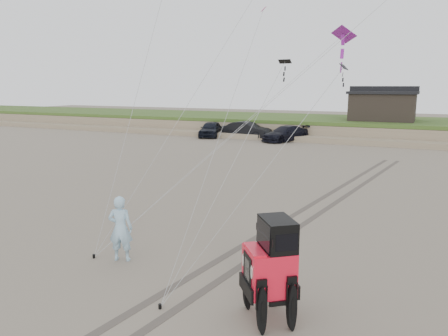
{
  "coord_description": "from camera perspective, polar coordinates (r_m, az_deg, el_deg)",
  "views": [
    {
      "loc": [
        6.08,
        -9.16,
        5.15
      ],
      "look_at": [
        0.43,
        3.0,
        2.6
      ],
      "focal_mm": 35.0,
      "sensor_mm": 36.0,
      "label": 1
    }
  ],
  "objects": [
    {
      "name": "stake_aux",
      "position": [
        10.81,
        -8.36,
        -17.45
      ],
      "size": [
        0.08,
        0.08,
        0.12
      ],
      "primitive_type": "cylinder",
      "color": "black",
      "rests_on": "ground"
    },
    {
      "name": "man",
      "position": [
        13.35,
        -13.36,
        -7.69
      ],
      "size": [
        0.84,
        0.69,
        1.98
      ],
      "primitive_type": "imported",
      "rotation": [
        0.0,
        0.0,
        3.49
      ],
      "color": "#82ADC9",
      "rests_on": "ground"
    },
    {
      "name": "truck_a",
      "position": [
        44.34,
        -1.73,
        5.09
      ],
      "size": [
        2.93,
        4.91,
        1.57
      ],
      "primitive_type": "imported",
      "rotation": [
        0.0,
        0.0,
        0.25
      ],
      "color": "black",
      "rests_on": "ground"
    },
    {
      "name": "cabin",
      "position": [
        46.38,
        20.04,
        7.75
      ],
      "size": [
        6.4,
        5.4,
        3.35
      ],
      "color": "black",
      "rests_on": "dune_ridge"
    },
    {
      "name": "tire_tracks",
      "position": [
        18.38,
        11.13,
        -5.71
      ],
      "size": [
        5.22,
        29.74,
        0.01
      ],
      "color": "#4C443D",
      "rests_on": "ground"
    },
    {
      "name": "jeep",
      "position": [
        9.97,
        5.87,
        -14.33
      ],
      "size": [
        5.26,
        4.75,
        1.86
      ],
      "primitive_type": null,
      "rotation": [
        0.0,
        0.0,
        -0.91
      ],
      "color": "red",
      "rests_on": "ground"
    },
    {
      "name": "truck_c",
      "position": [
        41.12,
        8.02,
        4.47
      ],
      "size": [
        4.06,
        5.36,
        1.44
      ],
      "primitive_type": "imported",
      "rotation": [
        0.0,
        0.0,
        -0.47
      ],
      "color": "black",
      "rests_on": "ground"
    },
    {
      "name": "stake_main",
      "position": [
        14.03,
        -16.64,
        -10.98
      ],
      "size": [
        0.08,
        0.08,
        0.12
      ],
      "primitive_type": "cylinder",
      "color": "black",
      "rests_on": "ground"
    },
    {
      "name": "truck_b",
      "position": [
        43.26,
        3.02,
        4.98
      ],
      "size": [
        5.07,
        2.22,
        1.62
      ],
      "primitive_type": "imported",
      "rotation": [
        0.0,
        0.0,
        1.47
      ],
      "color": "black",
      "rests_on": "ground"
    },
    {
      "name": "dune_ridge",
      "position": [
        47.26,
        17.49,
        5.0
      ],
      "size": [
        160.0,
        14.25,
        1.73
      ],
      "color": "#7A6B54",
      "rests_on": "ground"
    },
    {
      "name": "ground",
      "position": [
        12.14,
        -8.09,
        -14.44
      ],
      "size": [
        160.0,
        160.0,
        0.0
      ],
      "primitive_type": "plane",
      "color": "#6B6054",
      "rests_on": "ground"
    }
  ]
}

